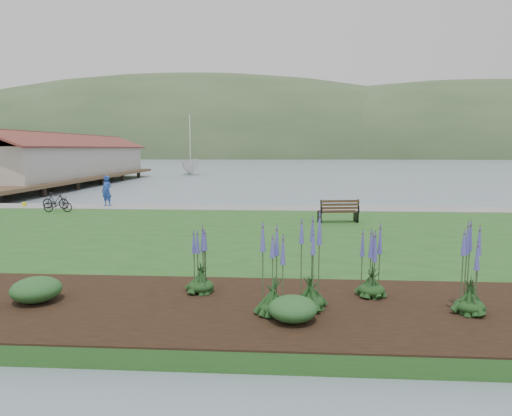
{
  "coord_description": "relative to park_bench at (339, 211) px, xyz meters",
  "views": [
    {
      "loc": [
        3.0,
        -19.39,
        3.88
      ],
      "look_at": [
        1.72,
        0.14,
        1.3
      ],
      "focal_mm": 32.0,
      "sensor_mm": 36.0,
      "label": 1
    }
  ],
  "objects": [
    {
      "name": "echium_1",
      "position": [
        -0.47,
        -10.94,
        0.23
      ],
      "size": [
        0.62,
        0.62,
        1.81
      ],
      "color": "#133413",
      "rests_on": "garden_bed"
    },
    {
      "name": "shoreline_path",
      "position": [
        -5.49,
        4.9,
        -0.55
      ],
      "size": [
        34.0,
        2.2,
        0.03
      ],
      "primitive_type": "cube",
      "color": "gray",
      "rests_on": "lawn"
    },
    {
      "name": "pier_pavilion",
      "position": [
        -25.49,
        25.52,
        1.68
      ],
      "size": [
        8.0,
        36.0,
        5.4
      ],
      "color": "#4C3826",
      "rests_on": "ground"
    },
    {
      "name": "lawn",
      "position": [
        -5.49,
        -4.0,
        -0.76
      ],
      "size": [
        34.0,
        20.0,
        0.4
      ],
      "primitive_type": "cube",
      "color": "#21501C",
      "rests_on": "ground"
    },
    {
      "name": "echium_5",
      "position": [
        -2.73,
        -12.24,
        0.34
      ],
      "size": [
        0.62,
        0.62,
        2.13
      ],
      "color": "#133413",
      "rests_on": "garden_bed"
    },
    {
      "name": "bicycle_b",
      "position": [
        -15.7,
        3.82,
        -0.09
      ],
      "size": [
        0.51,
        1.59,
        0.95
      ],
      "primitive_type": "imported",
      "rotation": [
        0.0,
        0.0,
        1.53
      ],
      "color": "black",
      "rests_on": "lawn"
    },
    {
      "name": "sailboat",
      "position": [
        -16.49,
        45.07,
        -0.96
      ],
      "size": [
        13.6,
        13.71,
        27.69
      ],
      "primitive_type": "imported",
      "rotation": [
        0.0,
        0.0,
        0.36
      ],
      "color": "silver",
      "rests_on": "ground"
    },
    {
      "name": "shrub_0",
      "position": [
        -8.09,
        -11.81,
        -0.25
      ],
      "size": [
        1.1,
        1.1,
        0.55
      ],
      "primitive_type": "ellipsoid",
      "color": "#1E4C21",
      "rests_on": "garden_bed"
    },
    {
      "name": "ground",
      "position": [
        -5.49,
        -2.0,
        -0.96
      ],
      "size": [
        600.0,
        600.0,
        0.0
      ],
      "primitive_type": "plane",
      "color": "slate",
      "rests_on": "ground"
    },
    {
      "name": "person",
      "position": [
        -13.22,
        5.23,
        0.52
      ],
      "size": [
        0.92,
        0.76,
        2.17
      ],
      "primitive_type": "imported",
      "rotation": [
        0.0,
        0.0,
        -0.32
      ],
      "color": "#22429E",
      "rests_on": "lawn"
    },
    {
      "name": "garden_bed",
      "position": [
        -2.49,
        -11.8,
        -0.54
      ],
      "size": [
        24.0,
        4.4,
        0.04
      ],
      "primitive_type": "cube",
      "color": "black",
      "rests_on": "lawn"
    },
    {
      "name": "shrub_1",
      "position": [
        -2.33,
        -12.59,
        -0.28
      ],
      "size": [
        0.99,
        0.99,
        0.49
      ],
      "primitive_type": "ellipsoid",
      "color": "#1E4C21",
      "rests_on": "garden_bed"
    },
    {
      "name": "pannier",
      "position": [
        -18.07,
        4.63,
        -0.43
      ],
      "size": [
        0.21,
        0.28,
        0.27
      ],
      "primitive_type": "cube",
      "rotation": [
        0.0,
        0.0,
        0.2
      ],
      "color": "yellow",
      "rests_on": "lawn"
    },
    {
      "name": "echium_2",
      "position": [
        1.37,
        -11.93,
        0.34
      ],
      "size": [
        0.62,
        0.62,
        2.02
      ],
      "color": "#133413",
      "rests_on": "garden_bed"
    },
    {
      "name": "echium_0",
      "position": [
        -1.95,
        -11.89,
        0.43
      ],
      "size": [
        0.62,
        0.62,
        2.32
      ],
      "color": "#133413",
      "rests_on": "garden_bed"
    },
    {
      "name": "park_bench",
      "position": [
        0.0,
        0.0,
        0.0
      ],
      "size": [
        1.92,
        1.03,
        1.14
      ],
      "rotation": [
        0.0,
        0.0,
        0.16
      ],
      "color": "#312113",
      "rests_on": "lawn"
    },
    {
      "name": "bicycle_a",
      "position": [
        -14.93,
        2.57,
        -0.15
      ],
      "size": [
        0.63,
        1.61,
        0.83
      ],
      "primitive_type": "imported",
      "rotation": [
        0.0,
        0.0,
        1.62
      ],
      "color": "black",
      "rests_on": "lawn"
    },
    {
      "name": "echium_4",
      "position": [
        -4.5,
        -10.91,
        0.25
      ],
      "size": [
        0.62,
        0.62,
        1.83
      ],
      "color": "#133413",
      "rests_on": "garden_bed"
    },
    {
      "name": "far_hillside",
      "position": [
        14.51,
        168.0,
        -0.96
      ],
      "size": [
        580.0,
        80.0,
        38.0
      ],
      "primitive_type": null,
      "color": "#36502D",
      "rests_on": "ground"
    }
  ]
}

